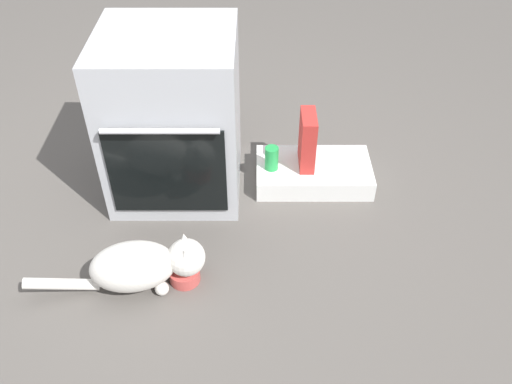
{
  "coord_description": "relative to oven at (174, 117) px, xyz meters",
  "views": [
    {
      "loc": [
        0.43,
        -1.7,
        1.73
      ],
      "look_at": [
        0.43,
        -0.0,
        0.25
      ],
      "focal_mm": 37.48,
      "sensor_mm": 36.0,
      "label": 1
    }
  ],
  "objects": [
    {
      "name": "ground",
      "position": [
        -0.05,
        -0.36,
        -0.39
      ],
      "size": [
        8.0,
        8.0,
        0.0
      ],
      "primitive_type": "plane",
      "color": "#56514C"
    },
    {
      "name": "oven",
      "position": [
        0.0,
        0.0,
        0.0
      ],
      "size": [
        0.6,
        0.61,
        0.78
      ],
      "color": "#B7BABF",
      "rests_on": "ground"
    },
    {
      "name": "cereal_box",
      "position": [
        0.63,
        0.02,
        -0.15
      ],
      "size": [
        0.07,
        0.18,
        0.28
      ],
      "primitive_type": "cube",
      "color": "#B72D28",
      "rests_on": "pantry_cabinet"
    },
    {
      "name": "pantry_cabinet",
      "position": [
        0.67,
        0.01,
        -0.34
      ],
      "size": [
        0.57,
        0.32,
        0.1
      ],
      "primitive_type": "cube",
      "color": "white",
      "rests_on": "ground"
    },
    {
      "name": "soda_can",
      "position": [
        0.46,
        -0.01,
        -0.23
      ],
      "size": [
        0.07,
        0.07,
        0.12
      ],
      "primitive_type": "cylinder",
      "color": "green",
      "rests_on": "pantry_cabinet"
    },
    {
      "name": "food_bowl",
      "position": [
        0.09,
        -0.63,
        -0.36
      ],
      "size": [
        0.13,
        0.13,
        0.08
      ],
      "color": "#C64C47",
      "rests_on": "ground"
    },
    {
      "name": "cat",
      "position": [
        -0.07,
        -0.65,
        -0.27
      ],
      "size": [
        0.72,
        0.26,
        0.23
      ],
      "rotation": [
        0.0,
        0.0,
        0.16
      ],
      "color": "silver",
      "rests_on": "ground"
    }
  ]
}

